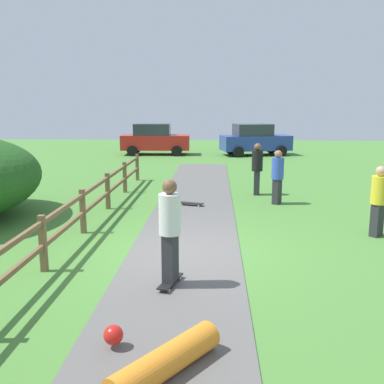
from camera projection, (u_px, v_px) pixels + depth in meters
ground_plane at (185, 251)px, 9.66m from camera, size 60.00×60.00×0.00m
asphalt_path at (185, 251)px, 9.65m from camera, size 2.40×28.00×0.02m
wooden_fence at (65, 220)px, 9.66m from camera, size 0.12×18.12×1.10m
skater_riding at (170, 227)px, 7.63m from camera, size 0.47×0.82×1.88m
skater_fallen at (162, 359)px, 5.24m from camera, size 1.51×1.52×0.36m
skateboard_loose at (191, 203)px, 13.92m from camera, size 0.82×0.42×0.08m
bystander_yellow at (379, 198)px, 10.60m from camera, size 0.54×0.54×1.71m
bystander_blue at (278, 175)px, 14.06m from camera, size 0.52×0.52×1.71m
bystander_black at (257, 166)px, 15.47m from camera, size 0.41×0.41×1.81m
parked_car_red at (155, 139)px, 27.76m from camera, size 4.26×2.13×1.92m
parked_car_blue at (255, 140)px, 27.43m from camera, size 4.48×2.74×1.92m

